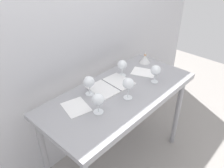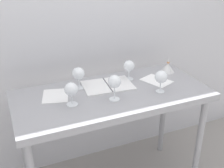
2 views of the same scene
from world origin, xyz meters
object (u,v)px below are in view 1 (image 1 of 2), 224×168
object	(u,v)px
wine_glass_near_right	(156,71)
wine_glass_far_left	(89,82)
wine_glass_near_left	(98,100)
tasting_sheet_lower	(76,107)
wine_glass_far_right	(122,65)
tasting_sheet_upper	(144,72)
wine_glass_near_center	(128,84)
open_notebook	(111,85)
decanter_funnel	(145,59)

from	to	relation	value
wine_glass_near_right	wine_glass_far_left	bearing A→B (deg)	151.20
wine_glass_near_right	wine_glass_near_left	world-z (taller)	wine_glass_near_right
wine_glass_near_right	tasting_sheet_lower	world-z (taller)	wine_glass_near_right
wine_glass_far_left	wine_glass_near_right	xyz separation A→B (m)	(0.52, -0.29, 0.00)
wine_glass_near_left	wine_glass_far_right	size ratio (longest dim) A/B	1.02
wine_glass_near_left	tasting_sheet_upper	distance (m)	0.72
wine_glass_near_center	wine_glass_far_left	world-z (taller)	wine_glass_near_center
wine_glass_near_left	tasting_sheet_lower	bearing A→B (deg)	114.28
wine_glass_near_right	tasting_sheet_upper	size ratio (longest dim) A/B	0.74
wine_glass_near_left	wine_glass_far_right	bearing A→B (deg)	22.70
wine_glass_near_right	wine_glass_near_center	bearing A→B (deg)	176.62
wine_glass_far_right	open_notebook	size ratio (longest dim) A/B	0.40
wine_glass_near_center	wine_glass_near_left	size ratio (longest dim) A/B	1.13
wine_glass_far_left	open_notebook	distance (m)	0.24
tasting_sheet_lower	tasting_sheet_upper	bearing A→B (deg)	10.39
wine_glass_far_left	tasting_sheet_upper	distance (m)	0.61
open_notebook	tasting_sheet_lower	xyz separation A→B (m)	(-0.40, -0.01, -0.00)
wine_glass_far_left	decanter_funnel	size ratio (longest dim) A/B	1.24
wine_glass_near_right	wine_glass_far_right	world-z (taller)	wine_glass_near_right
open_notebook	decanter_funnel	size ratio (longest dim) A/B	2.96
wine_glass_near_right	decanter_funnel	world-z (taller)	wine_glass_near_right
wine_glass_near_center	wine_glass_near_right	world-z (taller)	wine_glass_near_center
wine_glass_far_right	decanter_funnel	world-z (taller)	wine_glass_far_right
wine_glass_near_center	tasting_sheet_lower	world-z (taller)	wine_glass_near_center
wine_glass_near_center	tasting_sheet_lower	xyz separation A→B (m)	(-0.36, 0.21, -0.13)
wine_glass_near_center	decanter_funnel	world-z (taller)	wine_glass_near_center
wine_glass_far_left	wine_glass_far_right	size ratio (longest dim) A/B	1.04
wine_glass_far_left	open_notebook	xyz separation A→B (m)	(0.21, -0.05, -0.11)
wine_glass_far_left	wine_glass_near_right	size ratio (longest dim) A/B	1.00
wine_glass_near_center	wine_glass_near_right	bearing A→B (deg)	-3.38
open_notebook	tasting_sheet_lower	size ratio (longest dim) A/B	1.86
wine_glass_far_right	tasting_sheet_lower	distance (m)	0.61
wine_glass_far_right	wine_glass_near_center	bearing A→B (deg)	-132.03
wine_glass_far_right	tasting_sheet_upper	xyz separation A→B (m)	(0.19, -0.11, -0.11)
tasting_sheet_lower	wine_glass_near_center	bearing A→B (deg)	-15.54
wine_glass_far_right	decanter_funnel	xyz separation A→B (m)	(0.36, 0.00, -0.07)
wine_glass_far_left	tasting_sheet_upper	xyz separation A→B (m)	(0.59, -0.11, -0.11)
tasting_sheet_lower	decanter_funnel	xyz separation A→B (m)	(0.96, 0.06, 0.04)
wine_glass_near_left	tasting_sheet_lower	size ratio (longest dim) A/B	0.76
wine_glass_near_left	wine_glass_near_right	bearing A→B (deg)	-5.92
open_notebook	tasting_sheet_upper	distance (m)	0.39
wine_glass_far_right	open_notebook	xyz separation A→B (m)	(-0.20, -0.05, -0.10)
tasting_sheet_upper	wine_glass_far_right	bearing A→B (deg)	126.64
decanter_funnel	open_notebook	bearing A→B (deg)	-174.97
wine_glass_near_right	wine_glass_near_left	xyz separation A→B (m)	(-0.63, 0.07, -0.01)
wine_glass_far_right	wine_glass_far_left	bearing A→B (deg)	179.88
wine_glass_far_left	open_notebook	bearing A→B (deg)	-12.45
wine_glass_near_left	tasting_sheet_lower	distance (m)	0.21
open_notebook	wine_glass_near_center	bearing A→B (deg)	-95.33
wine_glass_near_center	wine_glass_far_left	size ratio (longest dim) A/B	1.11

